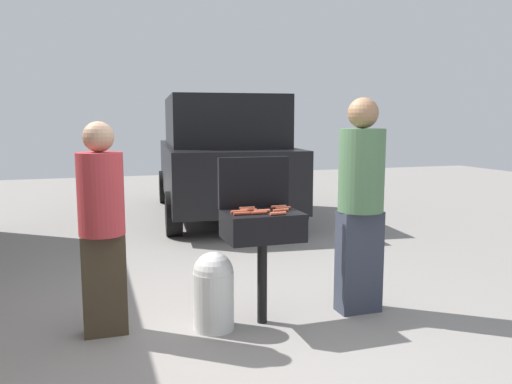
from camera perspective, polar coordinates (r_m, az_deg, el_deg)
The scene contains 17 objects.
ground_plane at distance 4.05m, azimuth -2.37°, elevation -15.74°, with size 24.00×24.00×0.00m, color gray.
bbq_grill at distance 4.08m, azimuth 0.70°, elevation -4.20°, with size 0.60×0.44×0.91m.
grill_lid_open at distance 4.23m, azimuth -0.25°, elevation 1.07°, with size 0.60×0.05×0.42m, color black.
hot_dog_0 at distance 4.05m, azimuth 2.77°, elevation -2.05°, with size 0.03×0.03×0.13m, color #B74C33.
hot_dog_1 at distance 4.16m, azimuth 3.01°, elevation -1.79°, with size 0.03×0.03×0.13m, color #B74C33.
hot_dog_2 at distance 3.92m, azimuth 2.46°, elevation -2.39°, with size 0.03×0.03×0.13m, color #C6593D.
hot_dog_3 at distance 4.02m, azimuth 0.66°, elevation -2.12°, with size 0.03×0.03×0.13m, color #C6593D.
hot_dog_4 at distance 4.07m, azimuth -0.84°, elevation -2.01°, with size 0.03×0.03×0.13m, color #AD4228.
hot_dog_5 at distance 3.92m, azimuth -1.58°, elevation -2.39°, with size 0.03×0.03×0.13m, color #AD4228.
hot_dog_6 at distance 3.99m, azimuth -1.90°, elevation -2.19°, with size 0.03×0.03×0.13m, color #B74C33.
hot_dog_7 at distance 4.15m, azimuth -1.03°, elevation -1.81°, with size 0.03×0.03×0.13m, color #C6593D.
hot_dog_8 at distance 3.95m, azimuth 0.31°, elevation -2.31°, with size 0.03×0.03×0.13m, color #AD4228.
hot_dog_9 at distance 4.22m, azimuth 2.51°, elevation -1.64°, with size 0.03×0.03×0.13m, color #C6593D.
propane_tank at distance 4.09m, azimuth -4.74°, elevation -10.71°, with size 0.32×0.32×0.62m.
person_left at distance 4.01m, azimuth -16.75°, elevation -3.13°, with size 0.34×0.34×1.62m.
person_right at distance 4.38m, azimuth 11.55°, elevation -0.64°, with size 0.38×0.38×1.82m.
parked_minivan at distance 8.85m, azimuth -3.91°, elevation 4.00°, with size 2.39×4.57×2.02m.
Camera 1 is at (-1.00, -3.58, 1.62)m, focal length 36.02 mm.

